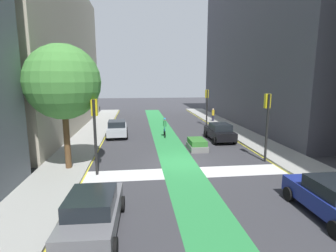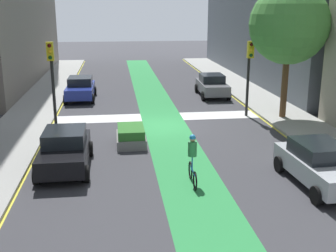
{
  "view_description": "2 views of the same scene",
  "coord_description": "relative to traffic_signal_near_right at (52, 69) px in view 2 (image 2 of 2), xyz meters",
  "views": [
    {
      "loc": [
        -2.9,
        -16.66,
        5.55
      ],
      "look_at": [
        -0.27,
        5.25,
        1.55
      ],
      "focal_mm": 28.03,
      "sensor_mm": 36.0,
      "label": 1
    },
    {
      "loc": [
        2.43,
        22.36,
        6.28
      ],
      "look_at": [
        0.25,
        4.92,
        1.37
      ],
      "focal_mm": 45.68,
      "sensor_mm": 36.0,
      "label": 2
    }
  ],
  "objects": [
    {
      "name": "curb_stripe_left",
      "position": [
        -11.68,
        0.35,
        -3.18
      ],
      "size": [
        0.16,
        60.0,
        0.01
      ],
      "primitive_type": "cube",
      "color": "yellow",
      "rests_on": "ground_plane"
    },
    {
      "name": "sidewalk_left",
      "position": [
        -13.18,
        0.35,
        -3.11
      ],
      "size": [
        3.0,
        60.0,
        0.15
      ],
      "primitive_type": "cube",
      "color": "#9E9E99",
      "rests_on": "ground_plane"
    },
    {
      "name": "traffic_signal_near_right",
      "position": [
        0.0,
        0.0,
        0.0
      ],
      "size": [
        0.35,
        0.52,
        4.56
      ],
      "color": "black",
      "rests_on": "ground_plane"
    },
    {
      "name": "bike_lane_paint",
      "position": [
        -5.9,
        0.35,
        -3.18
      ],
      "size": [
        2.4,
        60.0,
        0.01
      ],
      "primitive_type": "cube",
      "color": "#2D8C47",
      "rests_on": "ground_plane"
    },
    {
      "name": "street_tree_near",
      "position": [
        -12.81,
        -0.28,
        2.15
      ],
      "size": [
        4.37,
        4.37,
        7.39
      ],
      "color": "brown",
      "rests_on": "sidewalk_left"
    },
    {
      "name": "traffic_signal_near_left",
      "position": [
        -10.97,
        -1.19,
        -0.1
      ],
      "size": [
        0.35,
        0.52,
        4.41
      ],
      "color": "black",
      "rests_on": "ground_plane"
    },
    {
      "name": "sidewalk_right",
      "position": [
        1.82,
        0.35,
        -3.11
      ],
      "size": [
        3.0,
        60.0,
        0.15
      ],
      "primitive_type": "cube",
      "color": "#9E9E99",
      "rests_on": "ground_plane"
    },
    {
      "name": "car_grey_left_near",
      "position": [
        -10.24,
        -7.31,
        -2.39
      ],
      "size": [
        2.13,
        4.25,
        1.57
      ],
      "color": "slate",
      "rests_on": "ground_plane"
    },
    {
      "name": "car_blue_right_near",
      "position": [
        -0.83,
        -7.28,
        -2.39
      ],
      "size": [
        2.05,
        4.22,
        1.57
      ],
      "color": "navy",
      "rests_on": "ground_plane"
    },
    {
      "name": "curb_stripe_right",
      "position": [
        0.32,
        0.35,
        -3.18
      ],
      "size": [
        0.16,
        60.0,
        0.01
      ],
      "primitive_type": "cube",
      "color": "yellow",
      "rests_on": "ground_plane"
    },
    {
      "name": "car_silver_left_far",
      "position": [
        -10.52,
        9.0,
        -2.39
      ],
      "size": [
        2.18,
        4.28,
        1.57
      ],
      "color": "#B2B7BF",
      "rests_on": "ground_plane"
    },
    {
      "name": "car_black_right_far",
      "position": [
        -1.17,
        6.17,
        -2.39
      ],
      "size": [
        2.03,
        4.2,
        1.57
      ],
      "color": "black",
      "rests_on": "ground_plane"
    },
    {
      "name": "cyclist_in_lane",
      "position": [
        -5.95,
        8.3,
        -2.22
      ],
      "size": [
        0.32,
        1.73,
        1.86
      ],
      "color": "black",
      "rests_on": "ground_plane"
    },
    {
      "name": "crosswalk_band",
      "position": [
        -5.68,
        -1.65,
        -3.18
      ],
      "size": [
        12.0,
        1.8,
        0.01
      ],
      "primitive_type": "cube",
      "color": "silver",
      "rests_on": "ground_plane"
    },
    {
      "name": "median_planter",
      "position": [
        -3.9,
        3.37,
        -2.78
      ],
      "size": [
        1.35,
        2.19,
        0.85
      ],
      "color": "slate",
      "rests_on": "ground_plane"
    },
    {
      "name": "ground_plane",
      "position": [
        -5.68,
        0.35,
        -3.19
      ],
      "size": [
        120.0,
        120.0,
        0.0
      ],
      "primitive_type": "plane",
      "color": "#38383D"
    }
  ]
}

